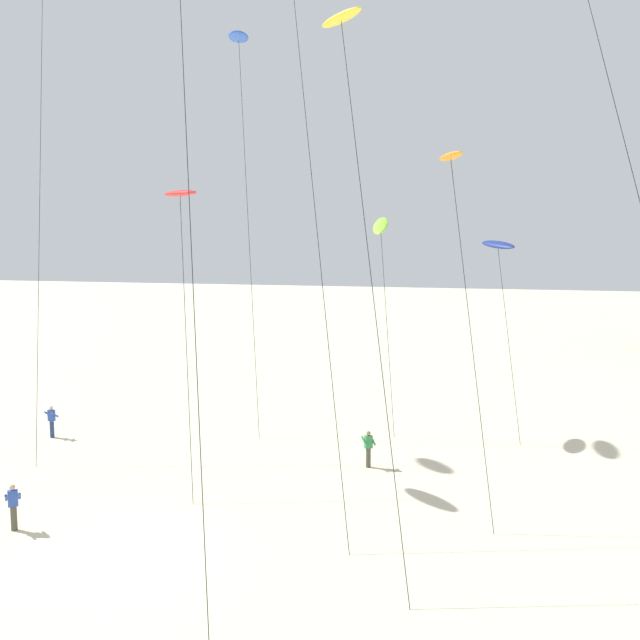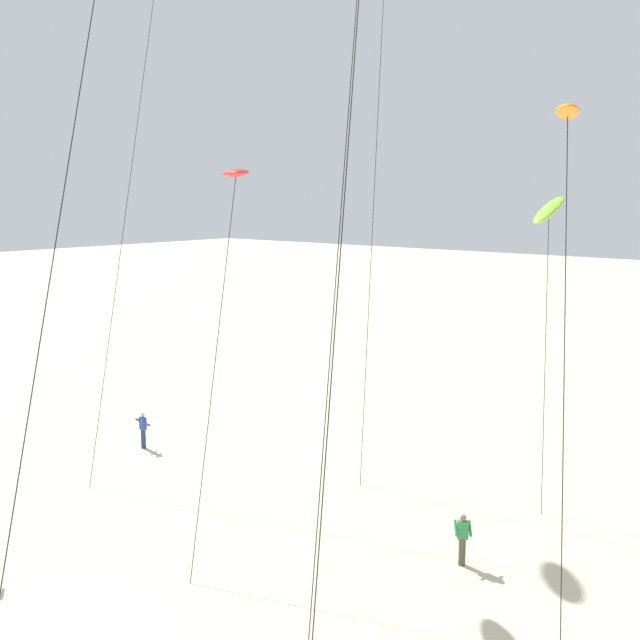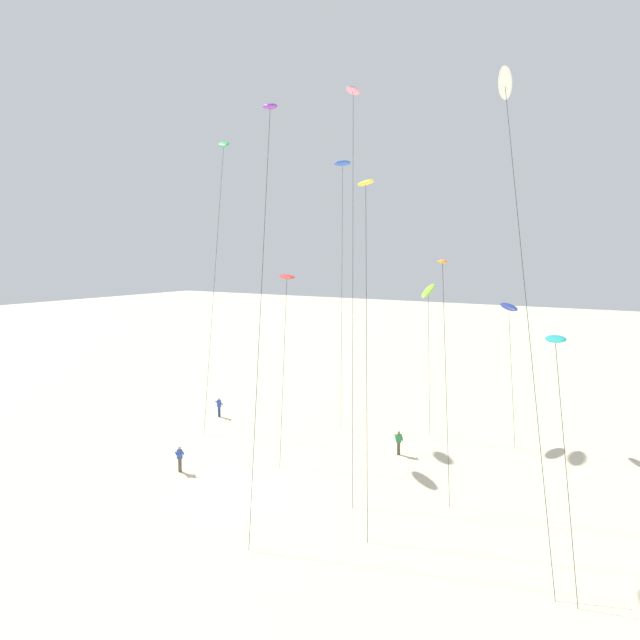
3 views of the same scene
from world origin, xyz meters
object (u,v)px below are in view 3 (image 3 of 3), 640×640
(kite_navy, at_px, (509,308))
(kite_pink, at_px, (353,94))
(kite_orange, at_px, (443,264))
(kite_flyer_furthest, at_px, (399,442))
(kite_white, at_px, (506,87))
(kite_green, at_px, (224,146))
(kite_flyer_nearest, at_px, (219,407))
(kite_red, at_px, (287,277))
(kite_blue, at_px, (343,165))
(kite_lime, at_px, (428,291))
(kite_flyer_middle, at_px, (180,458))
(kite_teal, at_px, (555,340))
(kite_yellow, at_px, (366,186))
(kite_purple, at_px, (270,110))

(kite_navy, height_order, kite_pink, kite_pink)
(kite_orange, relative_size, kite_flyer_furthest, 8.11)
(kite_white, distance_m, kite_orange, 10.16)
(kite_green, xyz_separation_m, kite_flyer_furthest, (18.85, -4.25, -22.35))
(kite_orange, xyz_separation_m, kite_flyer_nearest, (-20.33, 2.82, -12.33))
(kite_white, height_order, kite_red, kite_white)
(kite_blue, bearing_deg, kite_white, -35.65)
(kite_lime, distance_m, kite_flyer_middle, 22.45)
(kite_teal, distance_m, kite_flyer_nearest, 30.77)
(kite_green, height_order, kite_red, kite_green)
(kite_navy, bearing_deg, kite_yellow, -111.75)
(kite_orange, bearing_deg, kite_flyer_furthest, 147.68)
(kite_white, xyz_separation_m, kite_lime, (-7.97, 10.52, -11.84))
(kite_teal, height_order, kite_flyer_nearest, kite_teal)
(kite_white, relative_size, kite_flyer_middle, 14.11)
(kite_lime, xyz_separation_m, kite_yellow, (0.83, -12.81, 6.88))
(kite_red, distance_m, kite_blue, 13.96)
(kite_yellow, xyz_separation_m, kite_flyer_furthest, (0.03, 5.37, -16.86))
(kite_purple, distance_m, kite_flyer_nearest, 25.46)
(kite_flyer_nearest, distance_m, kite_flyer_middle, 12.20)
(kite_red, bearing_deg, kite_green, 151.26)
(kite_lime, xyz_separation_m, kite_flyer_furthest, (0.86, -7.44, -9.98))
(kite_white, relative_size, kite_flyer_nearest, 14.11)
(kite_blue, distance_m, kite_yellow, 17.28)
(kite_flyer_nearest, bearing_deg, kite_lime, 23.52)
(kite_purple, distance_m, kite_pink, 8.26)
(kite_purple, distance_m, kite_flyer_middle, 22.14)
(kite_red, bearing_deg, kite_teal, -20.76)
(kite_white, bearing_deg, kite_purple, -160.68)
(kite_white, bearing_deg, kite_teal, -55.75)
(kite_white, distance_m, kite_blue, 20.27)
(kite_lime, bearing_deg, kite_flyer_middle, -119.38)
(kite_purple, height_order, kite_yellow, kite_purple)
(kite_blue, bearing_deg, kite_pink, -57.09)
(kite_green, relative_size, kite_teal, 2.30)
(kite_teal, bearing_deg, kite_white, 124.25)
(kite_flyer_nearest, relative_size, kite_flyer_furthest, 1.00)
(kite_pink, height_order, kite_blue, kite_pink)
(kite_white, xyz_separation_m, kite_teal, (3.97, -5.82, -12.63))
(kite_white, xyz_separation_m, kite_red, (-15.28, 1.47, -10.57))
(kite_green, relative_size, kite_navy, 2.34)
(kite_green, height_order, kite_orange, kite_green)
(kite_blue, bearing_deg, kite_orange, -40.35)
(kite_pink, height_order, kite_flyer_middle, kite_pink)
(kite_orange, xyz_separation_m, kite_teal, (7.47, -6.63, -3.13))
(kite_red, xyz_separation_m, kite_navy, (13.44, 9.54, -2.29))
(kite_green, relative_size, kite_blue, 1.09)
(kite_purple, bearing_deg, kite_white, 19.32)
(kite_red, xyz_separation_m, kite_blue, (-1.16, 10.32, 9.33))
(kite_white, bearing_deg, kite_orange, 167.11)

